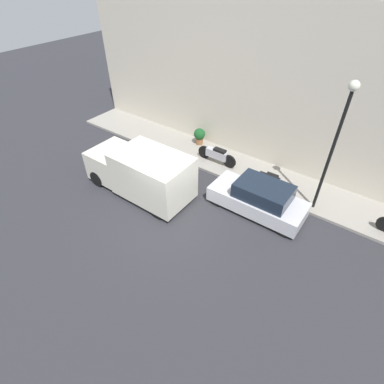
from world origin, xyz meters
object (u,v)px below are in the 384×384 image
object	(u,v)px
motorcycle_black	(268,180)
streetlamp	(338,132)
delivery_van	(140,171)
potted_plant	(199,135)
scooter_silver	(217,155)
parked_car	(259,198)

from	to	relation	value
motorcycle_black	streetlamp	world-z (taller)	streetlamp
delivery_van	potted_plant	world-z (taller)	delivery_van
motorcycle_black	delivery_van	bearing A→B (deg)	126.61
delivery_van	scooter_silver	distance (m)	4.07
parked_car	potted_plant	xyz separation A→B (m)	(2.91, 4.95, -0.01)
delivery_van	potted_plant	bearing A→B (deg)	2.68
scooter_silver	potted_plant	bearing A→B (deg)	59.96
motorcycle_black	scooter_silver	xyz separation A→B (m)	(0.40, 2.93, 0.03)
delivery_van	scooter_silver	bearing A→B (deg)	-22.51
scooter_silver	streetlamp	world-z (taller)	streetlamp
parked_car	delivery_van	xyz separation A→B (m)	(-1.84, 4.73, 0.41)
delivery_van	scooter_silver	size ratio (longest dim) A/B	2.28
delivery_van	streetlamp	size ratio (longest dim) A/B	0.93
delivery_van	streetlamp	bearing A→B (deg)	-63.27
motorcycle_black	scooter_silver	distance (m)	2.96
delivery_van	motorcycle_black	world-z (taller)	delivery_van
motorcycle_black	streetlamp	distance (m)	3.66
delivery_van	parked_car	bearing A→B (deg)	-68.72
streetlamp	potted_plant	size ratio (longest dim) A/B	5.84
delivery_van	potted_plant	distance (m)	4.78
scooter_silver	potted_plant	world-z (taller)	potted_plant
scooter_silver	parked_car	bearing A→B (deg)	-120.72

